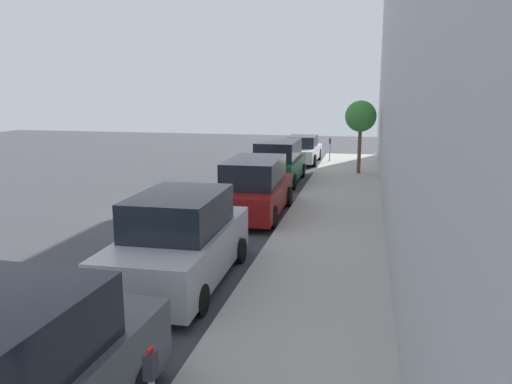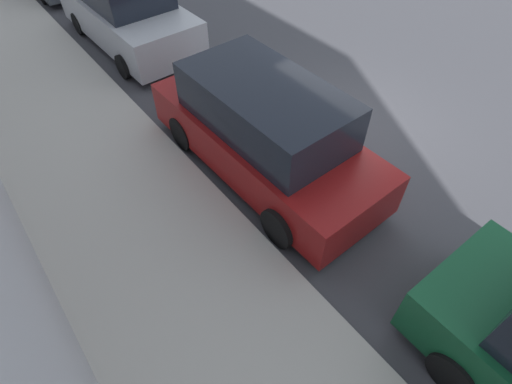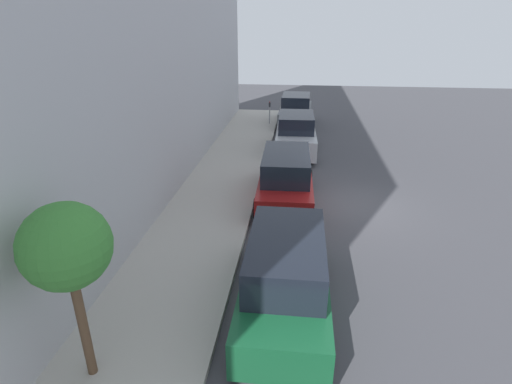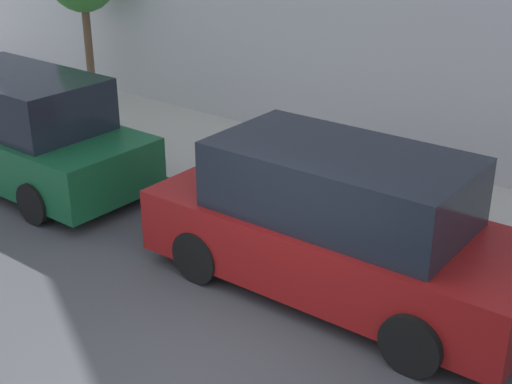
{
  "view_description": "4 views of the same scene",
  "coord_description": "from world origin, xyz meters",
  "px_view_note": "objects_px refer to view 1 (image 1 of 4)",
  "views": [
    {
      "loc": [
        6.01,
        -16.01,
        4.13
      ],
      "look_at": [
        2.68,
        -1.12,
        1.0
      ],
      "focal_mm": 35.0,
      "sensor_mm": 36.0,
      "label": 1
    },
    {
      "loc": [
        6.01,
        4.32,
        5.53
      ],
      "look_at": [
        3.48,
        1.06,
        1.0
      ],
      "focal_mm": 28.0,
      "sensor_mm": 36.0,
      "label": 2
    },
    {
      "loc": [
        1.94,
        13.71,
        6.27
      ],
      "look_at": [
        3.32,
        1.51,
        1.0
      ],
      "focal_mm": 28.0,
      "sensor_mm": 36.0,
      "label": 3
    },
    {
      "loc": [
        -4.36,
        -4.15,
        4.8
      ],
      "look_at": [
        2.42,
        1.21,
        1.0
      ],
      "focal_mm": 50.0,
      "sensor_mm": 36.0,
      "label": 4
    }
  ],
  "objects_px": {
    "parked_sedan_fifth": "(302,150)",
    "parking_meter_far": "(330,147)",
    "parked_minivan_third": "(255,188)",
    "parked_minivan_fourth": "(279,162)",
    "parked_suv_second": "(180,241)",
    "street_tree": "(361,117)"
  },
  "relations": [
    {
      "from": "parked_suv_second",
      "to": "parked_sedan_fifth",
      "type": "relative_size",
      "value": 1.07
    },
    {
      "from": "parked_suv_second",
      "to": "parked_sedan_fifth",
      "type": "xyz_separation_m",
      "value": [
        0.19,
        18.82,
        -0.21
      ]
    },
    {
      "from": "parked_suv_second",
      "to": "parked_minivan_fourth",
      "type": "height_order",
      "value": "parked_suv_second"
    },
    {
      "from": "parked_minivan_third",
      "to": "parked_sedan_fifth",
      "type": "bearing_deg",
      "value": 90.21
    },
    {
      "from": "parked_minivan_third",
      "to": "parked_minivan_fourth",
      "type": "height_order",
      "value": "same"
    },
    {
      "from": "parked_minivan_fourth",
      "to": "parked_sedan_fifth",
      "type": "distance_m",
      "value": 6.51
    },
    {
      "from": "parked_sedan_fifth",
      "to": "street_tree",
      "type": "xyz_separation_m",
      "value": [
        3.3,
        -4.04,
        2.15
      ]
    },
    {
      "from": "parking_meter_far",
      "to": "parked_minivan_fourth",
      "type": "bearing_deg",
      "value": -105.99
    },
    {
      "from": "parked_suv_second",
      "to": "parking_meter_far",
      "type": "height_order",
      "value": "parked_suv_second"
    },
    {
      "from": "parked_sedan_fifth",
      "to": "parked_minivan_third",
      "type": "bearing_deg",
      "value": -89.79
    },
    {
      "from": "parking_meter_far",
      "to": "street_tree",
      "type": "bearing_deg",
      "value": -66.54
    },
    {
      "from": "parked_suv_second",
      "to": "parked_minivan_third",
      "type": "xyz_separation_m",
      "value": [
        0.24,
        6.2,
        -0.01
      ]
    },
    {
      "from": "parked_sedan_fifth",
      "to": "parking_meter_far",
      "type": "bearing_deg",
      "value": -4.66
    },
    {
      "from": "parked_sedan_fifth",
      "to": "parking_meter_far",
      "type": "xyz_separation_m",
      "value": [
        1.6,
        -0.13,
        0.25
      ]
    },
    {
      "from": "parked_minivan_third",
      "to": "parked_minivan_fourth",
      "type": "xyz_separation_m",
      "value": [
        -0.27,
        6.11,
        0.0
      ]
    },
    {
      "from": "parked_suv_second",
      "to": "parked_minivan_fourth",
      "type": "bearing_deg",
      "value": 90.14
    },
    {
      "from": "parked_minivan_fourth",
      "to": "parked_sedan_fifth",
      "type": "relative_size",
      "value": 1.08
    },
    {
      "from": "parked_sedan_fifth",
      "to": "parked_minivan_fourth",
      "type": "bearing_deg",
      "value": -91.97
    },
    {
      "from": "parked_sedan_fifth",
      "to": "street_tree",
      "type": "relative_size",
      "value": 1.3
    },
    {
      "from": "parked_minivan_fourth",
      "to": "parking_meter_far",
      "type": "xyz_separation_m",
      "value": [
        1.83,
        6.37,
        0.05
      ]
    },
    {
      "from": "parked_suv_second",
      "to": "parked_minivan_fourth",
      "type": "relative_size",
      "value": 0.99
    },
    {
      "from": "parked_minivan_third",
      "to": "parked_minivan_fourth",
      "type": "bearing_deg",
      "value": 92.53
    }
  ]
}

